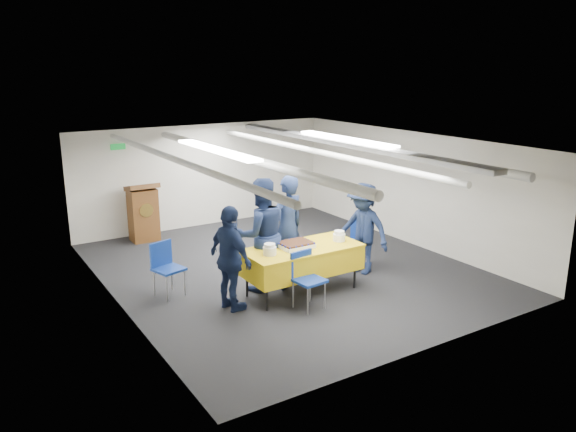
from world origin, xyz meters
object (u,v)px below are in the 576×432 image
object	(u,v)px
serving_table	(302,260)
podium	(143,212)
sailor_a	(287,227)
chair_right	(357,238)
sailor_b	(261,235)
chair_left	(165,263)
sailor_c	(231,259)
chair_near	(305,274)
sailor_d	(363,229)
sheet_cake	(296,245)

from	to	relation	value
serving_table	podium	xyz separation A→B (m)	(-1.26, 4.09, 0.05)
podium	sailor_a	bearing A→B (deg)	-66.94
chair_right	sailor_b	world-z (taller)	sailor_b
podium	chair_left	bearing A→B (deg)	-101.90
sailor_b	sailor_c	world-z (taller)	sailor_b
chair_left	sailor_c	world-z (taller)	sailor_c
chair_near	chair_right	distance (m)	2.08
chair_near	sailor_a	size ratio (longest dim) A/B	0.48
sailor_c	chair_left	bearing A→B (deg)	22.27
podium	sailor_b	distance (m)	3.71
serving_table	sailor_d	bearing A→B (deg)	7.92
chair_left	sailor_d	distance (m)	3.43
sailor_b	podium	bearing A→B (deg)	-67.71
chair_right	sailor_c	xyz separation A→B (m)	(-2.80, -0.51, 0.27)
serving_table	sailor_c	world-z (taller)	sailor_c
chair_left	sailor_b	size ratio (longest dim) A/B	0.47
sailor_d	chair_near	bearing A→B (deg)	-83.62
chair_left	sailor_d	bearing A→B (deg)	-14.95
serving_table	chair_right	world-z (taller)	chair_right
podium	sailor_d	size ratio (longest dim) A/B	0.78
chair_near	sailor_d	world-z (taller)	sailor_d
chair_left	podium	bearing A→B (deg)	78.10
sheet_cake	serving_table	bearing A→B (deg)	-28.06
chair_near	chair_left	world-z (taller)	same
serving_table	podium	bearing A→B (deg)	107.04
chair_near	chair_left	size ratio (longest dim) A/B	1.00
chair_near	sailor_c	size ratio (longest dim) A/B	0.54
chair_right	sailor_a	world-z (taller)	sailor_a
chair_right	sailor_b	xyz separation A→B (m)	(-2.02, -0.04, 0.40)
podium	sailor_d	xyz separation A→B (m)	(2.66, -3.90, 0.19)
serving_table	chair_near	size ratio (longest dim) A/B	2.19
sailor_c	sailor_d	distance (m)	2.67
podium	chair_near	world-z (taller)	podium
sailor_b	sailor_d	size ratio (longest dim) A/B	1.15
podium	sailor_a	world-z (taller)	sailor_a
sailor_a	sailor_c	world-z (taller)	sailor_a
chair_left	serving_table	bearing A→B (deg)	-29.64
sheet_cake	podium	bearing A→B (deg)	106.06
chair_near	sailor_b	xyz separation A→B (m)	(-0.21, 0.97, 0.40)
chair_near	sailor_c	world-z (taller)	sailor_c
serving_table	chair_left	bearing A→B (deg)	150.36
sailor_b	chair_right	bearing A→B (deg)	-168.62
chair_near	podium	bearing A→B (deg)	102.18
sheet_cake	sailor_a	xyz separation A→B (m)	(0.27, 0.68, 0.08)
chair_near	serving_table	bearing A→B (deg)	61.93
sheet_cake	podium	distance (m)	4.22
chair_left	sailor_c	xyz separation A→B (m)	(0.64, -1.06, 0.27)
podium	sailor_b	bearing A→B (deg)	-77.86
chair_left	sailor_b	world-z (taller)	sailor_b
chair_left	sailor_b	distance (m)	1.59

